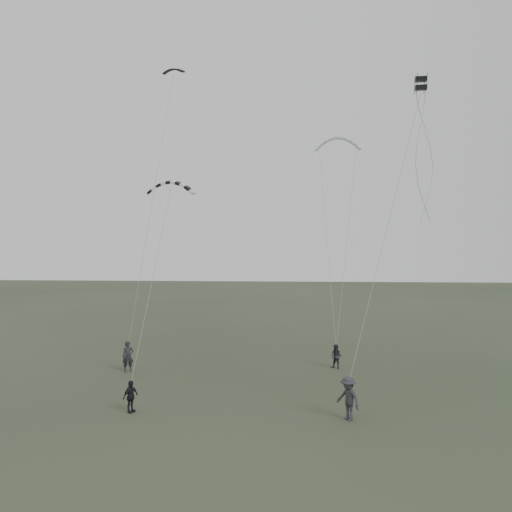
# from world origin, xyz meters

# --- Properties ---
(ground) EXTENTS (140.00, 140.00, 0.00)m
(ground) POSITION_xyz_m (0.00, 0.00, 0.00)
(ground) COLOR #2A3724
(ground) RESTS_ON ground
(flyer_left) EXTENTS (0.79, 0.65, 1.85)m
(flyer_left) POSITION_xyz_m (-6.46, 5.78, 0.93)
(flyer_left) COLOR #222328
(flyer_left) RESTS_ON ground
(flyer_right) EXTENTS (0.91, 0.86, 1.48)m
(flyer_right) POSITION_xyz_m (6.21, 7.27, 0.74)
(flyer_right) COLOR #26252B
(flyer_right) RESTS_ON ground
(flyer_center) EXTENTS (0.73, 0.94, 1.49)m
(flyer_center) POSITION_xyz_m (-4.11, -1.19, 0.74)
(flyer_center) COLOR black
(flyer_center) RESTS_ON ground
(flyer_far) EXTENTS (1.35, 1.43, 1.94)m
(flyer_far) POSITION_xyz_m (5.84, -1.56, 0.97)
(flyer_far) COLOR #2D2D33
(flyer_far) RESTS_ON ground
(kite_dark_small) EXTENTS (1.59, 0.93, 0.61)m
(kite_dark_small) POSITION_xyz_m (-4.59, 10.27, 19.57)
(kite_dark_small) COLOR black
(kite_dark_small) RESTS_ON flyer_left
(kite_pale_large) EXTENTS (3.57, 1.67, 1.60)m
(kite_pale_large) POSITION_xyz_m (6.96, 14.46, 15.62)
(kite_pale_large) COLOR #B7BABC
(kite_pale_large) RESTS_ON flyer_right
(kite_striped) EXTENTS (2.70, 1.09, 1.18)m
(kite_striped) POSITION_xyz_m (-3.31, 3.80, 11.19)
(kite_striped) COLOR black
(kite_striped) RESTS_ON flyer_center
(kite_box) EXTENTS (0.64, 0.73, 0.77)m
(kite_box) POSITION_xyz_m (10.17, 3.43, 16.25)
(kite_box) COLOR black
(kite_box) RESTS_ON flyer_far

